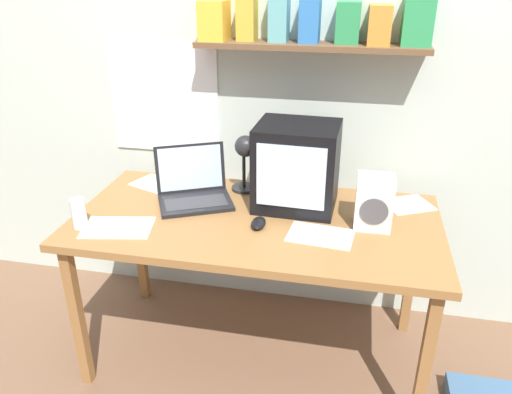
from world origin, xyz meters
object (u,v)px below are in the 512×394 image
(corner_desk, at_px, (256,230))
(space_heater, at_px, (374,202))
(computer_mouse, at_px, (258,223))
(loose_paper_near_monitor, at_px, (321,235))
(juice_glass, at_px, (79,215))
(loose_paper_near_laptop, at_px, (408,205))
(crt_monitor, at_px, (297,166))
(open_notebook, at_px, (118,227))
(printed_handout, at_px, (161,185))
(desk_lamp, at_px, (245,155))
(laptop, at_px, (193,187))

(corner_desk, xyz_separation_m, space_heater, (0.49, 0.02, 0.18))
(computer_mouse, bearing_deg, corner_desk, 109.04)
(space_heater, height_order, loose_paper_near_monitor, space_heater)
(juice_glass, distance_m, loose_paper_near_laptop, 1.44)
(juice_glass, xyz_separation_m, loose_paper_near_monitor, (0.99, 0.13, -0.06))
(space_heater, height_order, computer_mouse, space_heater)
(crt_monitor, distance_m, open_notebook, 0.81)
(juice_glass, xyz_separation_m, printed_handout, (0.17, 0.47, -0.06))
(open_notebook, relative_size, loose_paper_near_laptop, 1.21)
(corner_desk, bearing_deg, loose_paper_near_laptop, 21.94)
(desk_lamp, bearing_deg, crt_monitor, -37.75)
(laptop, xyz_separation_m, space_heater, (0.81, -0.10, 0.05))
(crt_monitor, bearing_deg, open_notebook, -150.13)
(corner_desk, distance_m, computer_mouse, 0.11)
(loose_paper_near_monitor, xyz_separation_m, loose_paper_near_laptop, (0.37, 0.36, -0.00))
(desk_lamp, bearing_deg, juice_glass, -163.15)
(space_heater, relative_size, loose_paper_near_monitor, 0.82)
(laptop, xyz_separation_m, juice_glass, (-0.38, -0.35, -0.00))
(computer_mouse, distance_m, open_notebook, 0.59)
(loose_paper_near_monitor, bearing_deg, crt_monitor, 117.77)
(corner_desk, height_order, loose_paper_near_monitor, loose_paper_near_monitor)
(crt_monitor, xyz_separation_m, open_notebook, (-0.70, -0.36, -0.19))
(juice_glass, bearing_deg, desk_lamp, 37.67)
(crt_monitor, relative_size, space_heater, 1.68)
(juice_glass, distance_m, printed_handout, 0.50)
(laptop, bearing_deg, crt_monitor, -21.46)
(desk_lamp, bearing_deg, computer_mouse, -88.77)
(space_heater, xyz_separation_m, computer_mouse, (-0.46, -0.10, -0.10))
(corner_desk, relative_size, crt_monitor, 4.16)
(printed_handout, bearing_deg, desk_lamp, -0.58)
(corner_desk, distance_m, loose_paper_near_monitor, 0.31)
(corner_desk, height_order, loose_paper_near_laptop, loose_paper_near_laptop)
(laptop, height_order, printed_handout, laptop)
(computer_mouse, bearing_deg, juice_glass, -168.06)
(desk_lamp, relative_size, loose_paper_near_laptop, 1.13)
(open_notebook, distance_m, loose_paper_near_laptop, 1.29)
(loose_paper_near_laptop, bearing_deg, juice_glass, -160.07)
(corner_desk, bearing_deg, laptop, 158.89)
(laptop, bearing_deg, printed_handout, 125.32)
(crt_monitor, distance_m, computer_mouse, 0.32)
(juice_glass, distance_m, loose_paper_near_monitor, 1.00)
(corner_desk, relative_size, desk_lamp, 5.38)
(loose_paper_near_monitor, bearing_deg, space_heater, 31.36)
(corner_desk, bearing_deg, loose_paper_near_monitor, -19.34)
(juice_glass, bearing_deg, laptop, 42.84)
(open_notebook, xyz_separation_m, loose_paper_near_laptop, (1.20, 0.47, 0.00))
(corner_desk, bearing_deg, juice_glass, -161.99)
(corner_desk, distance_m, printed_handout, 0.59)
(corner_desk, distance_m, juice_glass, 0.75)
(space_heater, distance_m, loose_paper_near_monitor, 0.26)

